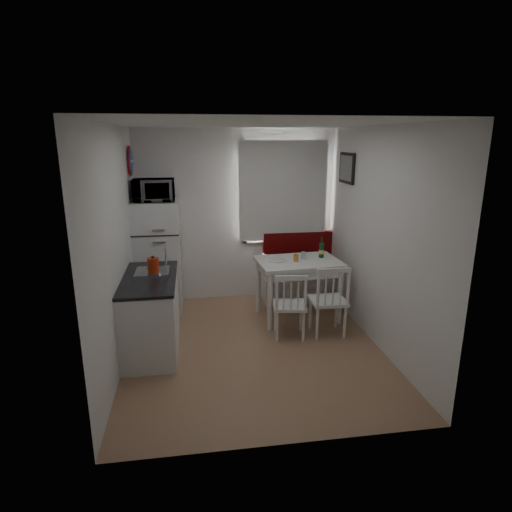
% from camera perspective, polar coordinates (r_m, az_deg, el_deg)
% --- Properties ---
extents(floor, '(3.00, 3.50, 0.02)m').
position_cam_1_polar(floor, '(5.32, -0.36, -11.96)').
color(floor, '#9D7853').
rests_on(floor, ground).
extents(ceiling, '(3.00, 3.50, 0.02)m').
position_cam_1_polar(ceiling, '(4.73, -0.42, 17.25)').
color(ceiling, white).
rests_on(ceiling, wall_back).
extents(wall_back, '(3.00, 0.02, 2.60)m').
position_cam_1_polar(wall_back, '(6.57, -2.60, 5.33)').
color(wall_back, white).
rests_on(wall_back, floor).
extents(wall_front, '(3.00, 0.02, 2.60)m').
position_cam_1_polar(wall_front, '(3.22, 4.14, -5.54)').
color(wall_front, white).
rests_on(wall_front, floor).
extents(wall_left, '(0.02, 3.50, 2.60)m').
position_cam_1_polar(wall_left, '(4.89, -18.07, 1.05)').
color(wall_left, white).
rests_on(wall_left, floor).
extents(wall_right, '(0.02, 3.50, 2.60)m').
position_cam_1_polar(wall_right, '(5.29, 15.93, 2.27)').
color(wall_right, white).
rests_on(wall_right, floor).
extents(window, '(1.22, 0.06, 1.47)m').
position_cam_1_polar(window, '(6.60, 3.51, 8.22)').
color(window, white).
rests_on(window, wall_back).
extents(curtain, '(1.35, 0.02, 1.50)m').
position_cam_1_polar(curtain, '(6.52, 3.65, 8.58)').
color(curtain, white).
rests_on(curtain, wall_back).
extents(kitchen_counter, '(0.62, 1.32, 1.16)m').
position_cam_1_polar(kitchen_counter, '(5.26, -13.79, -7.35)').
color(kitchen_counter, white).
rests_on(kitchen_counter, floor).
extents(wall_sign, '(0.03, 0.40, 0.40)m').
position_cam_1_polar(wall_sign, '(6.19, -16.36, 12.05)').
color(wall_sign, '#1C4CA9').
rests_on(wall_sign, wall_left).
extents(picture_frame, '(0.04, 0.52, 0.42)m').
position_cam_1_polar(picture_frame, '(6.18, 12.00, 11.39)').
color(picture_frame, black).
rests_on(picture_frame, wall_right).
extents(bench, '(1.45, 0.56, 1.04)m').
position_cam_1_polar(bench, '(6.78, 6.97, -2.80)').
color(bench, white).
rests_on(bench, floor).
extents(dining_table, '(1.17, 0.86, 0.84)m').
position_cam_1_polar(dining_table, '(5.91, 5.68, -1.46)').
color(dining_table, white).
rests_on(dining_table, floor).
extents(chair_left, '(0.46, 0.44, 0.47)m').
position_cam_1_polar(chair_left, '(5.31, 4.74, -5.75)').
color(chair_left, white).
rests_on(chair_left, floor).
extents(chair_right, '(0.45, 0.43, 0.50)m').
position_cam_1_polar(chair_right, '(5.42, 9.94, -4.99)').
color(chair_right, white).
rests_on(chair_right, floor).
extents(fridge, '(0.64, 0.64, 1.61)m').
position_cam_1_polar(fridge, '(6.32, -12.90, -0.06)').
color(fridge, white).
rests_on(fridge, floor).
extents(microwave, '(0.55, 0.37, 0.31)m').
position_cam_1_polar(microwave, '(6.09, -13.47, 8.54)').
color(microwave, white).
rests_on(microwave, fridge).
extents(kettle, '(0.16, 0.16, 0.22)m').
position_cam_1_polar(kettle, '(5.16, -13.54, -1.24)').
color(kettle, '#B32D0E').
rests_on(kettle, kitchen_counter).
extents(wine_bottle, '(0.07, 0.07, 0.29)m').
position_cam_1_polar(wine_bottle, '(6.03, 8.73, 1.12)').
color(wine_bottle, '#123922').
rests_on(wine_bottle, dining_table).
extents(drinking_glass_orange, '(0.06, 0.06, 0.11)m').
position_cam_1_polar(drinking_glass_orange, '(5.81, 5.36, -0.24)').
color(drinking_glass_orange, orange).
rests_on(drinking_glass_orange, dining_table).
extents(drinking_glass_blue, '(0.06, 0.06, 0.10)m').
position_cam_1_polar(drinking_glass_blue, '(5.93, 6.35, 0.06)').
color(drinking_glass_blue, '#82BFDE').
rests_on(drinking_glass_blue, dining_table).
extents(plate, '(0.25, 0.25, 0.02)m').
position_cam_1_polar(plate, '(5.83, 2.80, -0.57)').
color(plate, white).
rests_on(plate, dining_table).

